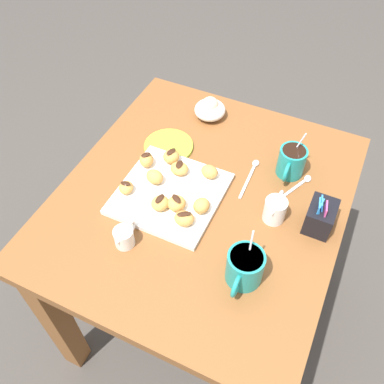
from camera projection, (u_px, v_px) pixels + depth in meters
name	position (u px, v px, depth m)	size (l,w,h in m)	color
ground_plane	(199.00, 305.00, 1.76)	(8.00, 8.00, 0.00)	#423D38
dining_table	(201.00, 224.00, 1.32)	(0.90, 0.79, 0.72)	brown
pastry_plate_square	(170.00, 194.00, 1.20)	(0.28, 0.28, 0.02)	white
coffee_mug_teal_left	(291.00, 161.00, 1.23)	(0.12, 0.08, 0.14)	teal
coffee_mug_teal_right	(245.00, 267.00, 1.00)	(0.13, 0.09, 0.14)	teal
cream_pitcher_white	(275.00, 209.00, 1.13)	(0.10, 0.06, 0.07)	white
sugar_caddy	(320.00, 216.00, 1.11)	(0.09, 0.07, 0.11)	black
ice_cream_bowl	(210.00, 109.00, 1.40)	(0.10, 0.10, 0.08)	white
chocolate_sauce_pitcher	(124.00, 236.00, 1.08)	(0.09, 0.05, 0.06)	white
saucer_lime_left	(169.00, 146.00, 1.33)	(0.15, 0.15, 0.01)	#9EC633
loose_spoon_near_saucer	(251.00, 174.00, 1.26)	(0.16, 0.02, 0.01)	silver
loose_spoon_by_plate	(297.00, 187.00, 1.22)	(0.15, 0.08, 0.01)	silver
beignet_0	(186.00, 219.00, 1.11)	(0.05, 0.05, 0.04)	#D19347
chocolate_drizzle_0	(185.00, 214.00, 1.10)	(0.04, 0.02, 0.01)	#381E11
beignet_1	(160.00, 203.00, 1.15)	(0.05, 0.05, 0.04)	#D19347
chocolate_drizzle_1	(160.00, 199.00, 1.13)	(0.04, 0.02, 0.01)	#381E11
beignet_2	(209.00, 172.00, 1.22)	(0.05, 0.04, 0.04)	#D19347
beignet_3	(171.00, 156.00, 1.26)	(0.05, 0.05, 0.04)	#D19347
chocolate_drizzle_3	(171.00, 152.00, 1.24)	(0.04, 0.02, 0.01)	#381E11
beignet_4	(179.00, 169.00, 1.23)	(0.05, 0.05, 0.03)	#D19347
chocolate_drizzle_4	(179.00, 164.00, 1.22)	(0.03, 0.02, 0.01)	#381E11
beignet_5	(146.00, 160.00, 1.25)	(0.04, 0.05, 0.04)	#D19347
chocolate_drizzle_5	(146.00, 155.00, 1.23)	(0.03, 0.02, 0.01)	#381E11
beignet_6	(155.00, 177.00, 1.21)	(0.04, 0.05, 0.04)	#D19347
beignet_7	(201.00, 206.00, 1.14)	(0.05, 0.04, 0.04)	#D19347
beignet_8	(177.00, 203.00, 1.14)	(0.05, 0.05, 0.04)	#D19347
chocolate_drizzle_8	(176.00, 199.00, 1.13)	(0.03, 0.02, 0.01)	#381E11
beignet_9	(126.00, 187.00, 1.18)	(0.04, 0.04, 0.03)	#D19347
chocolate_drizzle_9	(125.00, 183.00, 1.17)	(0.03, 0.02, 0.01)	#381E11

